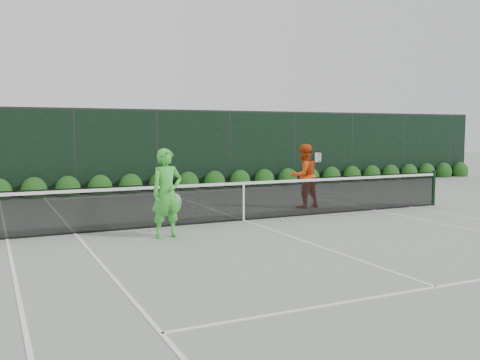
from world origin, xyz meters
name	(u,v)px	position (x,y,z in m)	size (l,w,h in m)	color
ground	(244,220)	(0.00, 0.00, 0.00)	(80.00, 80.00, 0.00)	gray
tennis_net	(243,200)	(-0.02, 0.00, 0.53)	(12.90, 0.10, 1.07)	black
player_woman	(167,193)	(-2.39, -1.23, 0.94)	(0.75, 0.55, 1.89)	green
player_man	(304,176)	(2.57, 1.25, 0.94)	(0.98, 0.80, 1.87)	#DA4812
court_lines	(244,220)	(0.00, 0.00, 0.01)	(11.03, 23.83, 0.01)	white
windscreen_fence	(301,167)	(0.00, -2.71, 1.51)	(32.00, 21.07, 3.06)	black
hedge_row	(160,185)	(0.00, 7.15, 0.23)	(31.66, 0.65, 0.94)	#0F340E
tennis_balls	(208,222)	(-0.98, -0.07, 0.03)	(3.40, 1.26, 0.07)	#CEE733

